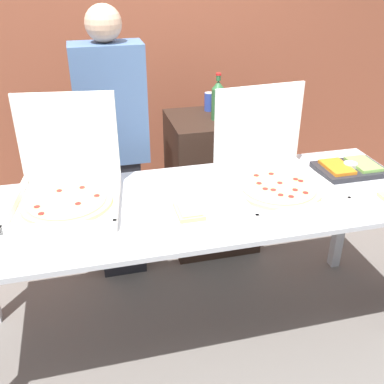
% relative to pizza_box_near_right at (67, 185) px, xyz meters
% --- Properties ---
extents(ground_plane, '(16.00, 16.00, 0.00)m').
position_rel_pizza_box_near_right_xyz_m(ground_plane, '(0.58, -0.15, -0.93)').
color(ground_plane, slate).
extents(brick_wall_behind, '(10.00, 0.06, 2.80)m').
position_rel_pizza_box_near_right_xyz_m(brick_wall_behind, '(0.58, 1.55, 0.47)').
color(brick_wall_behind, '#9E5138').
rests_on(brick_wall_behind, ground_plane).
extents(buffet_table, '(2.29, 0.80, 0.84)m').
position_rel_pizza_box_near_right_xyz_m(buffet_table, '(0.58, -0.15, -0.18)').
color(buffet_table, silver).
rests_on(buffet_table, ground_plane).
extents(pizza_box_near_right, '(0.55, 0.57, 0.48)m').
position_rel_pizza_box_near_right_xyz_m(pizza_box_near_right, '(0.00, 0.00, 0.00)').
color(pizza_box_near_right, white).
rests_on(pizza_box_near_right, buffet_table).
extents(pizza_box_far_left, '(0.53, 0.55, 0.48)m').
position_rel_pizza_box_near_right_xyz_m(pizza_box_far_left, '(1.01, -0.12, 0.00)').
color(pizza_box_far_left, white).
rests_on(pizza_box_far_left, buffet_table).
extents(paper_plate_front_center, '(0.25, 0.25, 0.03)m').
position_rel_pizza_box_near_right_xyz_m(paper_plate_front_center, '(0.53, -0.26, -0.07)').
color(paper_plate_front_center, white).
rests_on(paper_plate_front_center, buffet_table).
extents(veggie_tray, '(0.36, 0.24, 0.05)m').
position_rel_pizza_box_near_right_xyz_m(veggie_tray, '(1.50, -0.04, -0.06)').
color(veggie_tray, '#28282D').
rests_on(veggie_tray, buffet_table).
extents(sideboard_podium, '(0.59, 0.51, 0.96)m').
position_rel_pizza_box_near_right_xyz_m(sideboard_podium, '(0.94, 0.71, -0.45)').
color(sideboard_podium, black).
rests_on(sideboard_podium, ground_plane).
extents(soda_bottle, '(0.08, 0.08, 0.30)m').
position_rel_pizza_box_near_right_xyz_m(soda_bottle, '(0.95, 0.67, 0.16)').
color(soda_bottle, '#2D6638').
rests_on(soda_bottle, sideboard_podium).
extents(soda_can_silver, '(0.07, 0.07, 0.12)m').
position_rel_pizza_box_near_right_xyz_m(soda_can_silver, '(1.11, 0.77, 0.09)').
color(soda_can_silver, silver).
rests_on(soda_can_silver, sideboard_podium).
extents(soda_can_colored, '(0.07, 0.07, 0.12)m').
position_rel_pizza_box_near_right_xyz_m(soda_can_colored, '(0.95, 0.85, 0.09)').
color(soda_can_colored, '#334CB2').
rests_on(soda_can_colored, sideboard_podium).
extents(person_guest_plaid, '(0.40, 0.22, 1.68)m').
position_rel_pizza_box_near_right_xyz_m(person_guest_plaid, '(0.27, 0.54, -0.05)').
color(person_guest_plaid, black).
rests_on(person_guest_plaid, ground_plane).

